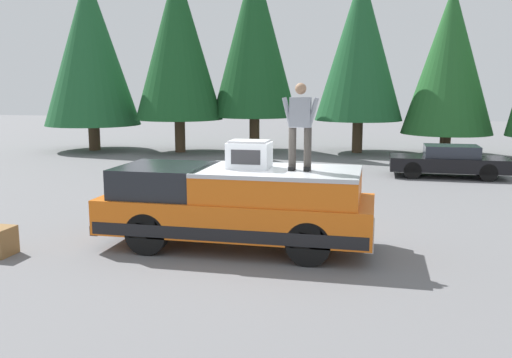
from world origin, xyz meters
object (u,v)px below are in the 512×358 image
at_px(person_on_truck_bed, 300,124).
at_px(parked_car_black, 448,161).
at_px(pickup_truck, 237,205).
at_px(compressor_unit, 249,154).

height_order(person_on_truck_bed, parked_car_black, person_on_truck_bed).
height_order(pickup_truck, parked_car_black, pickup_truck).
xyz_separation_m(person_on_truck_bed, parked_car_black, (10.30, -4.01, -1.97)).
height_order(pickup_truck, person_on_truck_bed, person_on_truck_bed).
distance_m(compressor_unit, person_on_truck_bed, 1.21).
bearing_deg(compressor_unit, person_on_truck_bed, -93.86).
bearing_deg(person_on_truck_bed, compressor_unit, 86.14).
distance_m(pickup_truck, compressor_unit, 1.09).
xyz_separation_m(compressor_unit, person_on_truck_bed, (-0.07, -1.03, 0.62)).
xyz_separation_m(pickup_truck, person_on_truck_bed, (-0.04, -1.29, 1.68)).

